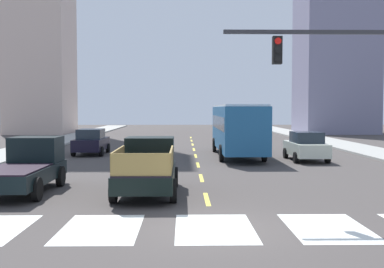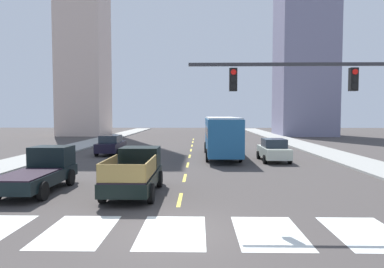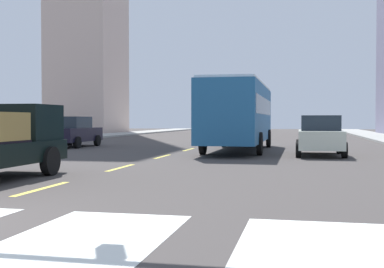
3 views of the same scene
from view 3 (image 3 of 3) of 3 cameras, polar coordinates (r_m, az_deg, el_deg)
crosswalk_stripe_4 at (r=6.86m, az=-11.28°, el=-11.27°), size 2.01×3.14×0.01m
crosswalk_stripe_5 at (r=6.32m, az=14.45°, el=-12.40°), size 2.01×3.14×0.01m
lane_dash_0 at (r=11.67m, az=-16.68°, el=-5.97°), size 0.16×2.40×0.01m
lane_dash_1 at (r=16.20m, az=-8.11°, el=-3.81°), size 0.16×2.40×0.01m
lane_dash_2 at (r=20.95m, az=-3.37°, el=-2.57°), size 0.16×2.40×0.01m
lane_dash_3 at (r=25.79m, az=-0.40°, el=-1.78°), size 0.16×2.40×0.01m
lane_dash_4 at (r=30.68m, az=1.63°, el=-1.24°), size 0.16×2.40×0.01m
lane_dash_5 at (r=35.61m, az=3.10°, el=-0.85°), size 0.16×2.40×0.01m
lane_dash_6 at (r=40.55m, az=4.21°, el=-0.55°), size 0.16×2.40×0.01m
lane_dash_7 at (r=45.50m, az=5.08°, el=-0.32°), size 0.16×2.40×0.01m
city_bus at (r=24.86m, az=5.38°, el=2.58°), size 2.72×10.80×3.32m
sedan_near_right at (r=29.14m, az=-13.44°, el=0.25°), size 2.02×4.40×1.72m
sedan_mid at (r=22.17m, az=14.37°, el=-0.17°), size 2.02×4.40×1.72m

